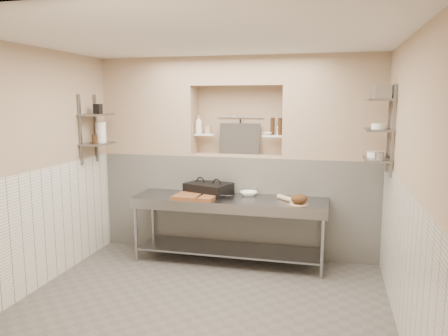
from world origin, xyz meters
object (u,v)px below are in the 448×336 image
(cutting_board, at_px, (196,197))
(panini_press, at_px, (209,189))
(rolling_pin, at_px, (288,199))
(bread_loaf, at_px, (299,199))
(mixing_bowl, at_px, (249,193))
(bowl_alcove, at_px, (267,134))
(prep_table, at_px, (229,217))
(bottle_soap, at_px, (199,124))
(jug_left, at_px, (101,132))

(cutting_board, bearing_deg, panini_press, 72.70)
(rolling_pin, height_order, bread_loaf, bread_loaf)
(mixing_bowl, xyz_separation_m, bowl_alcove, (0.20, 0.32, 0.80))
(bread_loaf, xyz_separation_m, bowl_alcove, (-0.51, 0.69, 0.76))
(bread_loaf, bearing_deg, prep_table, 170.75)
(bowl_alcove, bearing_deg, cutting_board, -141.70)
(rolling_pin, xyz_separation_m, bottle_soap, (-1.37, 0.55, 0.92))
(bread_loaf, xyz_separation_m, jug_left, (-2.78, 0.12, 0.78))
(bowl_alcove, bearing_deg, prep_table, -128.44)
(rolling_pin, bearing_deg, bread_loaf, -44.96)
(jug_left, bearing_deg, bottle_soap, 24.96)
(prep_table, bearing_deg, bottle_soap, 136.94)
(prep_table, distance_m, bread_loaf, 1.01)
(rolling_pin, bearing_deg, mixing_bowl, 158.56)
(panini_press, bearing_deg, mixing_bowl, 24.47)
(rolling_pin, bearing_deg, cutting_board, -173.72)
(panini_press, bearing_deg, jug_left, -153.29)
(jug_left, bearing_deg, prep_table, 1.11)
(bowl_alcove, bearing_deg, bottle_soap, 179.37)
(prep_table, distance_m, cutting_board, 0.53)
(bread_loaf, bearing_deg, bottle_soap, 155.30)
(mixing_bowl, relative_size, bread_loaf, 1.14)
(rolling_pin, height_order, bottle_soap, bottle_soap)
(mixing_bowl, xyz_separation_m, rolling_pin, (0.56, -0.22, 0.00))
(prep_table, height_order, bowl_alcove, bowl_alcove)
(mixing_bowl, bearing_deg, bread_loaf, -27.49)
(prep_table, distance_m, bottle_soap, 1.45)
(panini_press, distance_m, rolling_pin, 1.13)
(jug_left, bearing_deg, bowl_alcove, 14.17)
(panini_press, height_order, bowl_alcove, bowl_alcove)
(rolling_pin, relative_size, jug_left, 1.42)
(rolling_pin, xyz_separation_m, bowl_alcove, (-0.36, 0.54, 0.80))
(mixing_bowl, height_order, bread_loaf, bread_loaf)
(prep_table, distance_m, bowl_alcove, 1.29)
(rolling_pin, distance_m, bread_loaf, 0.22)
(mixing_bowl, distance_m, jug_left, 2.24)
(cutting_board, relative_size, mixing_bowl, 2.33)
(prep_table, distance_m, panini_press, 0.50)
(cutting_board, relative_size, bottle_soap, 2.04)
(rolling_pin, relative_size, bread_loaf, 1.94)
(cutting_board, relative_size, rolling_pin, 1.38)
(panini_press, bearing_deg, prep_table, -7.22)
(cutting_board, height_order, rolling_pin, rolling_pin)
(mixing_bowl, height_order, bowl_alcove, bowl_alcove)
(bread_loaf, bearing_deg, cutting_board, 179.33)
(cutting_board, xyz_separation_m, jug_left, (-1.41, 0.10, 0.83))
(prep_table, distance_m, rolling_pin, 0.84)
(prep_table, distance_m, mixing_bowl, 0.42)
(prep_table, relative_size, panini_press, 3.76)
(bread_loaf, bearing_deg, rolling_pin, 135.04)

